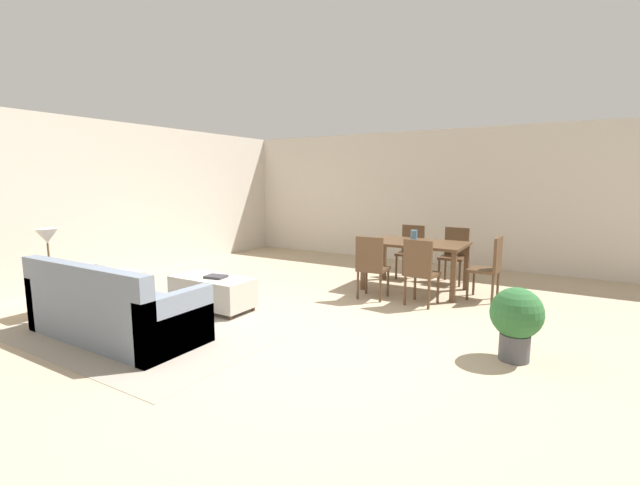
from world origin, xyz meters
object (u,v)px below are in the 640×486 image
at_px(ottoman_table, 212,291).
at_px(dining_chair_head_east, 490,265).
at_px(dining_chair_near_right, 420,269).
at_px(table_lamp, 47,238).
at_px(dining_chair_far_left, 411,248).
at_px(dining_chair_far_right, 455,252).
at_px(potted_plant, 516,318).
at_px(couch, 113,311).
at_px(vase_centerpiece, 414,236).
at_px(dining_table, 416,248).
at_px(side_table, 51,280).
at_px(book_on_ottoman, 216,277).
at_px(dining_chair_near_left, 371,264).

bearing_deg(ottoman_table, dining_chair_head_east, 37.38).
xyz_separation_m(ottoman_table, dining_chair_near_right, (2.31, 1.57, 0.27)).
height_order(table_lamp, dining_chair_far_left, table_lamp).
relative_size(dining_chair_far_right, potted_plant, 1.30).
height_order(couch, vase_centerpiece, vase_centerpiece).
distance_m(table_lamp, dining_chair_head_east, 5.85).
relative_size(dining_table, dining_chair_far_right, 1.63).
bearing_deg(potted_plant, vase_centerpiece, 130.02).
height_order(table_lamp, potted_plant, table_lamp).
bearing_deg(dining_table, potted_plant, -50.82).
height_order(dining_chair_far_left, vase_centerpiece, vase_centerpiece).
relative_size(side_table, dining_chair_head_east, 0.64).
distance_m(couch, dining_chair_far_right, 5.18).
distance_m(dining_chair_head_east, book_on_ottoman, 3.81).
bearing_deg(dining_chair_far_left, couch, -111.91).
relative_size(dining_chair_far_left, potted_plant, 1.30).
bearing_deg(dining_chair_near_left, book_on_ottoman, -135.25).
bearing_deg(book_on_ottoman, vase_centerpiece, 51.37).
bearing_deg(side_table, dining_table, 46.32).
bearing_deg(book_on_ottoman, dining_chair_near_right, 35.13).
xyz_separation_m(ottoman_table, dining_chair_head_east, (3.08, 2.35, 0.27)).
bearing_deg(side_table, dining_chair_head_east, 38.23).
bearing_deg(dining_chair_far_left, dining_chair_far_right, 1.11).
bearing_deg(side_table, dining_chair_far_right, 48.93).
distance_m(book_on_ottoman, potted_plant, 3.60).
bearing_deg(side_table, potted_plant, 16.85).
height_order(side_table, dining_chair_near_left, dining_chair_near_left).
xyz_separation_m(ottoman_table, book_on_ottoman, (0.07, 0.00, 0.20)).
relative_size(book_on_ottoman, potted_plant, 0.37).
xyz_separation_m(ottoman_table, dining_chair_far_right, (2.37, 3.19, 0.27)).
distance_m(dining_table, dining_chair_far_left, 0.88).
distance_m(dining_chair_far_left, vase_centerpiece, 0.95).
distance_m(dining_chair_near_left, book_on_ottoman, 2.17).
relative_size(side_table, dining_table, 0.39).
bearing_deg(dining_table, dining_chair_near_left, -112.72).
relative_size(dining_chair_far_left, vase_centerpiece, 4.99).
bearing_deg(dining_chair_head_east, dining_table, 178.42).
height_order(couch, dining_chair_far_right, dining_chair_far_right).
xyz_separation_m(dining_chair_far_right, book_on_ottoman, (-2.30, -3.19, -0.07)).
xyz_separation_m(dining_chair_near_right, dining_chair_far_left, (-0.68, 1.60, 0.00)).
height_order(dining_table, dining_chair_far_right, dining_chair_far_right).
bearing_deg(dining_chair_head_east, ottoman_table, -142.62).
relative_size(dining_chair_near_left, dining_chair_head_east, 1.00).
height_order(dining_chair_far_right, dining_chair_head_east, same).
bearing_deg(couch, dining_chair_near_right, 49.18).
height_order(couch, book_on_ottoman, couch).
relative_size(dining_table, book_on_ottoman, 5.77).
distance_m(ottoman_table, book_on_ottoman, 0.22).
height_order(side_table, book_on_ottoman, side_table).
bearing_deg(vase_centerpiece, dining_chair_head_east, 0.22).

